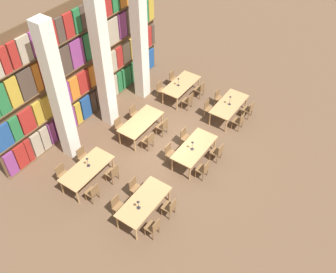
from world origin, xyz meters
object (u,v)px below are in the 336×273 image
chair_3 (135,188)px  chair_15 (83,156)px  chair_9 (209,108)px  desk_lamp_0 (138,203)px  chair_2 (170,207)px  chair_1 (118,206)px  chair_22 (200,89)px  chair_4 (203,169)px  chair_19 (135,113)px  chair_6 (218,152)px  reading_table_2 (229,105)px  reading_table_0 (144,202)px  chair_7 (185,137)px  chair_20 (188,100)px  chair_21 (161,89)px  chair_5 (170,153)px  pillar_center (103,65)px  chair_12 (93,192)px  chair_14 (113,173)px  desk_lamp_3 (87,160)px  chair_18 (163,126)px  chair_16 (149,140)px  chair_10 (249,109)px  reading_table_5 (181,85)px  reading_table_3 (87,169)px  chair_0 (153,227)px  chair_17 (120,126)px  desk_lamp_1 (192,144)px  chair_23 (174,79)px  reading_table_1 (194,148)px  desk_lamp_2 (230,99)px  desk_lamp_4 (178,80)px  chair_11 (219,97)px  reading_table_4 (141,123)px  chair_8 (239,121)px

chair_3 → chair_15: bearing=-91.6°
chair_9 → desk_lamp_0: bearing=7.7°
chair_2 → chair_15: (0.08, 4.26, 0.00)m
chair_1 → chair_22: size_ratio=1.00×
chair_3 → chair_4: same height
chair_19 → chair_22: bearing=155.4°
chair_6 → desk_lamp_0: bearing=168.9°
reading_table_2 → reading_table_0: bearing=-179.4°
chair_7 → chair_20: same height
chair_21 → chair_5: bearing=39.9°
reading_table_0 → pillar_center: bearing=53.6°
desk_lamp_0 → chair_12: bearing=96.7°
chair_14 → chair_22: (6.54, -0.01, 0.00)m
desk_lamp_3 → chair_18: 3.86m
reading_table_0 → chair_16: chair_16 is taller
chair_7 → chair_22: bearing=-159.5°
chair_21 → chair_10: bearing=103.8°
desk_lamp_0 → chair_19: desk_lamp_0 is taller
reading_table_5 → chair_7: bearing=-144.1°
reading_table_0 → chair_22: bearing=15.2°
chair_2 → chair_9: size_ratio=1.00×
reading_table_3 → desk_lamp_0: bearing=-97.0°
chair_0 → chair_17: 5.34m
chair_15 → chair_22: (6.54, -1.56, 0.00)m
desk_lamp_1 → chair_23: desk_lamp_1 is taller
reading_table_1 → desk_lamp_2: 3.23m
chair_12 → desk_lamp_4: desk_lamp_4 is taller
chair_21 → desk_lamp_0: bearing=28.9°
reading_table_2 → chair_18: (-2.69, 1.81, -0.23)m
chair_11 → chair_21: same height
desk_lamp_3 → reading_table_5: bearing=-0.3°
chair_6 → reading_table_3: 5.23m
chair_19 → desk_lamp_4: 2.70m
reading_table_1 → chair_7: size_ratio=2.48×
chair_0 → reading_table_4: 5.13m
chair_21 → chair_23: (1.10, 0.00, 0.00)m
reading_table_2 → chair_21: chair_21 is taller
chair_3 → desk_lamp_0: (-0.82, -0.80, 0.57)m
chair_4 → desk_lamp_3: 4.45m
chair_14 → chair_21: (5.45, 1.54, 0.00)m
desk_lamp_0 → chair_18: desk_lamp_0 is taller
chair_3 → reading_table_5: (6.11, 1.93, 0.23)m
chair_11 → reading_table_5: chair_11 is taller
chair_14 → chair_19: size_ratio=1.00×
chair_7 → desk_lamp_1: (-0.72, -0.76, 0.60)m
chair_21 → chair_15: bearing=-0.1°
pillar_center → chair_20: 4.50m
reading_table_0 → chair_9: bearing=7.9°
pillar_center → chair_8: (2.81, -5.11, -2.54)m
desk_lamp_2 → reading_table_3: desk_lamp_2 is taller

